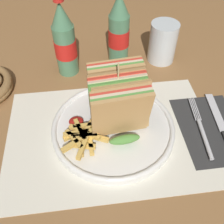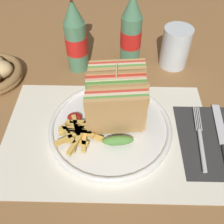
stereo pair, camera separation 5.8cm
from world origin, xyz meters
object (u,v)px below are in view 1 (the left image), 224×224
Objects in this scene: coke_bottle_near at (65,41)px; coke_bottle_far at (119,31)px; fork at (203,132)px; knife at (221,125)px; club_sandwich at (119,99)px; glass_near at (163,42)px; plate_main at (113,127)px.

coke_bottle_far is (0.15, 0.03, 0.00)m from coke_bottle_near.
coke_bottle_far reaches higher than fork.
club_sandwich is at bearing 174.47° from knife.
glass_near is at bearing 110.30° from knife.
knife is at bearing -10.59° from club_sandwich.
club_sandwich is at bearing 167.37° from fork.
coke_bottle_far is 0.13m from glass_near.
coke_bottle_near is (-0.29, 0.26, 0.09)m from fork.
coke_bottle_near and coke_bottle_far have the same top height.
club_sandwich is (0.01, 0.02, 0.07)m from plate_main.
coke_bottle_near is at bearing -166.97° from coke_bottle_far.
club_sandwich is 0.25m from knife.
club_sandwich is 0.77× the size of coke_bottle_far.
glass_near is at bearing 55.22° from plate_main.
glass_near is (0.17, 0.25, 0.05)m from plate_main.
club_sandwich is at bearing 54.65° from plate_main.
club_sandwich reaches higher than knife.
glass_near reaches higher than knife.
coke_bottle_near is 1.00× the size of coke_bottle_far.
club_sandwich is 0.28m from glass_near.
club_sandwich is 0.85× the size of knife.
plate_main is at bearing -125.35° from club_sandwich.
plate_main reaches higher than knife.
coke_bottle_far reaches higher than club_sandwich.
fork reaches higher than knife.
coke_bottle_near is at bearing 118.16° from club_sandwich.
coke_bottle_far reaches higher than glass_near.
coke_bottle_far is 1.96× the size of glass_near.
glass_near is at bearing 4.44° from coke_bottle_near.
coke_bottle_far is (-0.20, 0.28, 0.09)m from knife.
fork is at bearing -17.69° from club_sandwich.
coke_bottle_far is (0.03, 0.24, 0.02)m from club_sandwich.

